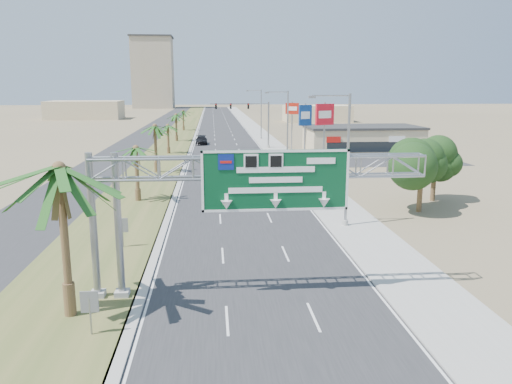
{
  "coord_description": "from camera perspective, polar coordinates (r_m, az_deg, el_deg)",
  "views": [
    {
      "loc": [
        -2.53,
        -14.08,
        10.43
      ],
      "look_at": [
        0.06,
        15.44,
        4.2
      ],
      "focal_mm": 35.0,
      "sensor_mm": 36.0,
      "label": 1
    }
  ],
  "objects": [
    {
      "name": "building_distant_left",
      "position": [
        179.34,
        -18.95,
        8.86
      ],
      "size": [
        24.0,
        14.0,
        6.0
      ],
      "primitive_type": "cube",
      "color": "#CEB18B",
      "rests_on": "ground"
    },
    {
      "name": "streetlight_mid",
      "position": [
        67.05,
        3.45,
        6.94
      ],
      "size": [
        3.27,
        0.44,
        10.0
      ],
      "color": "gray",
      "rests_on": "ground"
    },
    {
      "name": "opposing_road",
      "position": [
        125.35,
        -11.72,
        6.86
      ],
      "size": [
        8.0,
        300.0,
        0.02
      ],
      "primitive_type": "cube",
      "color": "#28282B",
      "rests_on": "ground"
    },
    {
      "name": "sign_gantry",
      "position": [
        24.44,
        -1.5,
        1.56
      ],
      "size": [
        16.75,
        1.24,
        7.5
      ],
      "color": "gray",
      "rests_on": "ground"
    },
    {
      "name": "palm_row_e",
      "position": [
        99.47,
        -9.14,
        8.64
      ],
      "size": [
        3.99,
        3.99,
        6.15
      ],
      "color": "brown",
      "rests_on": "ground"
    },
    {
      "name": "streetlight_near",
      "position": [
        37.83,
        10.11,
        2.97
      ],
      "size": [
        3.27,
        0.44,
        10.0
      ],
      "color": "gray",
      "rests_on": "ground"
    },
    {
      "name": "streetlight_far",
      "position": [
        102.71,
        0.48,
        8.67
      ],
      "size": [
        3.27,
        0.44,
        10.0
      ],
      "color": "gray",
      "rests_on": "ground"
    },
    {
      "name": "oak_far",
      "position": [
        49.07,
        19.8,
        3.42
      ],
      "size": [
        3.5,
        3.5,
        5.6
      ],
      "color": "brown",
      "rests_on": "ground"
    },
    {
      "name": "median_grass",
      "position": [
        124.73,
        -8.5,
        6.97
      ],
      "size": [
        7.0,
        300.0,
        0.12
      ],
      "primitive_type": "cube",
      "color": "#475525",
      "rests_on": "ground"
    },
    {
      "name": "signal_mast",
      "position": [
        86.57,
        0.1,
        8.17
      ],
      "size": [
        10.28,
        0.71,
        8.0
      ],
      "color": "gray",
      "rests_on": "ground"
    },
    {
      "name": "palm_row_f",
      "position": [
        124.41,
        -8.33,
        9.11
      ],
      "size": [
        3.99,
        3.99,
        5.75
      ],
      "color": "brown",
      "rests_on": "ground"
    },
    {
      "name": "pole_sign_red_far",
      "position": [
        82.31,
        4.15,
        9.06
      ],
      "size": [
        2.13,
        1.17,
        8.17
      ],
      "color": "gray",
      "rests_on": "ground"
    },
    {
      "name": "car_left_lane",
      "position": [
        50.75,
        -4.63,
        0.73
      ],
      "size": [
        2.07,
        4.06,
        1.32
      ],
      "primitive_type": "imported",
      "rotation": [
        0.0,
        0.0,
        0.13
      ],
      "color": "black",
      "rests_on": "ground"
    },
    {
      "name": "median_signback_b",
      "position": [
        33.84,
        -15.03,
        -3.93
      ],
      "size": [
        0.75,
        0.08,
        2.08
      ],
      "color": "gray",
      "rests_on": "ground"
    },
    {
      "name": "tower_distant",
      "position": [
        265.81,
        -11.69,
        13.15
      ],
      "size": [
        20.0,
        16.0,
        35.0
      ],
      "primitive_type": "cube",
      "color": "tan",
      "rests_on": "ground"
    },
    {
      "name": "palm_row_b",
      "position": [
        46.93,
        -13.57,
        4.77
      ],
      "size": [
        3.99,
        3.99,
        5.95
      ],
      "color": "brown",
      "rests_on": "ground"
    },
    {
      "name": "palm_row_d",
      "position": [
        80.61,
        -10.05,
        7.41
      ],
      "size": [
        3.99,
        3.99,
        5.45
      ],
      "color": "brown",
      "rests_on": "ground"
    },
    {
      "name": "pole_sign_blue",
      "position": [
        74.19,
        5.65,
        8.46
      ],
      "size": [
        2.01,
        0.82,
        8.14
      ],
      "color": "gray",
      "rests_on": "ground"
    },
    {
      "name": "median_signback_a",
      "position": [
        22.62,
        -18.48,
        -12.16
      ],
      "size": [
        0.75,
        0.08,
        2.08
      ],
      "color": "gray",
      "rests_on": "ground"
    },
    {
      "name": "car_far",
      "position": [
        94.15,
        -6.25,
        5.9
      ],
      "size": [
        2.19,
        5.25,
        1.52
      ],
      "primitive_type": "imported",
      "rotation": [
        0.0,
        0.0,
        0.01
      ],
      "color": "black",
      "rests_on": "ground"
    },
    {
      "name": "car_right_lane",
      "position": [
        73.9,
        0.67,
        4.27
      ],
      "size": [
        2.47,
        4.88,
        1.32
      ],
      "primitive_type": "imported",
      "rotation": [
        0.0,
        0.0,
        0.06
      ],
      "color": "gray",
      "rests_on": "ground"
    },
    {
      "name": "sidewalk_right",
      "position": [
        125.0,
        0.06,
        7.1
      ],
      "size": [
        4.0,
        300.0,
        0.1
      ],
      "primitive_type": "cube",
      "color": "#9E9B93",
      "rests_on": "ground"
    },
    {
      "name": "car_mid_lane",
      "position": [
        66.92,
        -4.05,
        3.46
      ],
      "size": [
        1.95,
        4.25,
        1.35
      ],
      "primitive_type": "imported",
      "rotation": [
        0.0,
        0.0,
        -0.13
      ],
      "color": "maroon",
      "rests_on": "ground"
    },
    {
      "name": "road",
      "position": [
        124.54,
        -3.87,
        7.04
      ],
      "size": [
        12.0,
        300.0,
        0.02
      ],
      "primitive_type": "cube",
      "color": "#28282B",
      "rests_on": "ground"
    },
    {
      "name": "palm_near",
      "position": [
        23.33,
        -21.6,
        2.41
      ],
      "size": [
        5.7,
        5.7,
        8.35
      ],
      "color": "brown",
      "rests_on": "ground"
    },
    {
      "name": "oak_near",
      "position": [
        44.14,
        18.47,
        3.58
      ],
      "size": [
        4.5,
        4.5,
        6.8
      ],
      "color": "brown",
      "rests_on": "ground"
    },
    {
      "name": "palm_row_c",
      "position": [
        62.65,
        -11.49,
        7.27
      ],
      "size": [
        3.99,
        3.99,
        6.75
      ],
      "color": "brown",
      "rests_on": "ground"
    },
    {
      "name": "pole_sign_red_near",
      "position": [
        58.32,
        7.85,
        8.3
      ],
      "size": [
        2.34,
        1.18,
        8.8
      ],
      "color": "gray",
      "rests_on": "ground"
    },
    {
      "name": "store_building",
      "position": [
        84.17,
        12.01,
        5.86
      ],
      "size": [
        18.0,
        10.0,
        4.0
      ],
      "primitive_type": "cube",
      "color": "#CEB18B",
      "rests_on": "ground"
    },
    {
      "name": "building_distant_right",
      "position": [
        157.67,
        6.98,
        8.9
      ],
      "size": [
        20.0,
        12.0,
        5.0
      ],
      "primitive_type": "cube",
      "color": "#CEB18B",
      "rests_on": "ground"
    }
  ]
}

